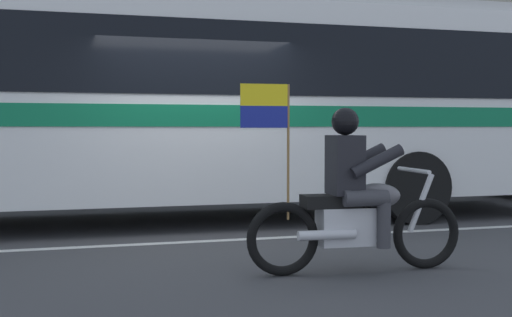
% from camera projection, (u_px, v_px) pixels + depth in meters
% --- Properties ---
extents(ground_plane, '(60.00, 60.00, 0.00)m').
position_uv_depth(ground_plane, '(196.00, 234.00, 8.58)').
color(ground_plane, '#3D3D3F').
extents(sidewalk_curb, '(28.00, 3.80, 0.15)m').
position_uv_depth(sidewalk_curb, '(149.00, 192.00, 13.47)').
color(sidewalk_curb, '#B7B2A8').
rests_on(sidewalk_curb, ground_plane).
extents(lane_center_stripe, '(26.60, 0.14, 0.01)m').
position_uv_depth(lane_center_stripe, '(206.00, 241.00, 8.00)').
color(lane_center_stripe, silver).
rests_on(lane_center_stripe, ground_plane).
extents(transit_bus, '(12.52, 2.63, 3.22)m').
position_uv_depth(transit_bus, '(162.00, 93.00, 9.56)').
color(transit_bus, white).
rests_on(transit_bus, ground_plane).
extents(motorcycle_with_rider, '(2.19, 0.64, 1.78)m').
position_uv_depth(motorcycle_with_rider, '(354.00, 203.00, 6.27)').
color(motorcycle_with_rider, black).
rests_on(motorcycle_with_rider, ground_plane).
extents(fire_hydrant, '(0.22, 0.30, 0.75)m').
position_uv_depth(fire_hydrant, '(300.00, 170.00, 13.41)').
color(fire_hydrant, gold).
rests_on(fire_hydrant, sidewalk_curb).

